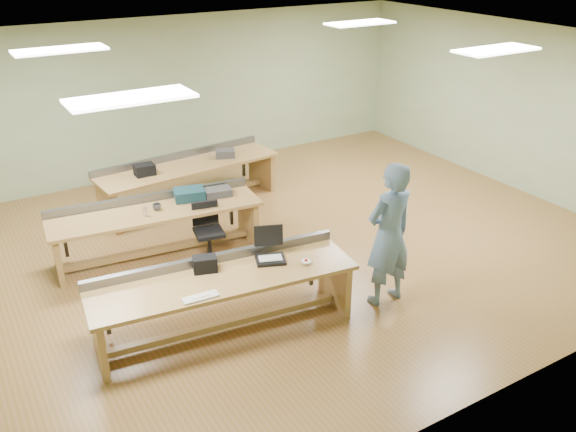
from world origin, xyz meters
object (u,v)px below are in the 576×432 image
object	(u,v)px
workbench_back	(188,174)
drinks_can	(145,212)
mug	(157,207)
person	(389,235)
laptop_base	(270,260)
parts_bin_teal	(189,194)
workbench_mid	(156,221)
camera_bag	(205,264)
parts_bin_grey	(218,192)
workbench_front	(224,289)
task_chair	(209,239)

from	to	relation	value
workbench_back	drinks_can	size ratio (longest dim) A/B	25.08
workbench_back	drinks_can	distance (m)	2.14
mug	person	bearing A→B (deg)	-51.80
laptop_base	mug	xyz separation A→B (m)	(-0.67, 2.15, 0.03)
parts_bin_teal	drinks_can	bearing A→B (deg)	-163.18
workbench_mid	laptop_base	distance (m)	2.31
workbench_back	mug	distance (m)	1.92
camera_bag	laptop_base	bearing A→B (deg)	3.92
workbench_back	parts_bin_teal	size ratio (longest dim) A/B	7.35
mug	parts_bin_teal	bearing A→B (deg)	12.86
camera_bag	mug	bearing A→B (deg)	104.22
workbench_back	parts_bin_grey	bearing A→B (deg)	-100.79
mug	camera_bag	bearing A→B (deg)	-93.35
person	mug	size ratio (longest dim) A/B	15.82
camera_bag	mug	size ratio (longest dim) A/B	2.30
workbench_front	task_chair	world-z (taller)	workbench_front
workbench_front	laptop_base	distance (m)	0.68
person	drinks_can	distance (m)	3.44
parts_bin_teal	workbench_back	bearing A→B (deg)	68.50
workbench_back	parts_bin_grey	world-z (taller)	parts_bin_grey
workbench_mid	task_chair	xyz separation A→B (m)	(0.61, -0.48, -0.25)
parts_bin_grey	workbench_back	bearing A→B (deg)	84.76
camera_bag	parts_bin_grey	distance (m)	2.27
workbench_mid	task_chair	world-z (taller)	workbench_mid
person	mug	world-z (taller)	person
workbench_mid	mug	world-z (taller)	workbench_mid
parts_bin_grey	camera_bag	bearing A→B (deg)	-118.73
workbench_mid	camera_bag	bearing A→B (deg)	-86.65
person	workbench_mid	bearing A→B (deg)	-54.23
parts_bin_grey	drinks_can	size ratio (longest dim) A/B	3.14
workbench_front	task_chair	size ratio (longest dim) A/B	3.80
camera_bag	drinks_can	xyz separation A→B (m)	(-0.10, 1.86, -0.03)
parts_bin_grey	mug	world-z (taller)	parts_bin_grey
workbench_mid	parts_bin_teal	world-z (taller)	parts_bin_teal
workbench_back	camera_bag	xyz separation A→B (m)	(-1.23, -3.51, 0.28)
mug	drinks_can	bearing A→B (deg)	-153.67
workbench_mid	person	world-z (taller)	person
workbench_mid	parts_bin_teal	xyz separation A→B (m)	(0.57, 0.08, 0.27)
task_chair	parts_bin_teal	world-z (taller)	parts_bin_teal
workbench_back	mug	world-z (taller)	workbench_back
person	camera_bag	xyz separation A→B (m)	(-2.21, 0.70, -0.11)
workbench_back	task_chair	xyz separation A→B (m)	(-0.52, -1.99, -0.25)
workbench_mid	laptop_base	world-z (taller)	workbench_mid
workbench_front	parts_bin_teal	size ratio (longest dim) A/B	7.25
parts_bin_teal	camera_bag	bearing A→B (deg)	-107.82
parts_bin_grey	laptop_base	bearing A→B (deg)	-98.11
person	task_chair	size ratio (longest dim) A/B	2.25
laptop_base	drinks_can	size ratio (longest dim) A/B	2.71
task_chair	mug	size ratio (longest dim) A/B	7.04
camera_bag	parts_bin_teal	xyz separation A→B (m)	(0.67, 2.09, -0.02)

